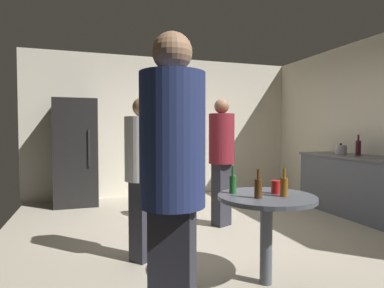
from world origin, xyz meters
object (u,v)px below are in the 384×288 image
at_px(person_in_navy_shirt, 173,174).
at_px(person_in_maroon_shirt, 222,152).
at_px(beer_bottle_amber, 284,186).
at_px(beer_bottle_brown, 258,188).
at_px(refrigerator, 76,152).
at_px(kettle, 341,150).
at_px(person_in_white_shirt, 142,166).
at_px(foreground_table, 266,208).
at_px(plastic_cup_red, 276,187).
at_px(beer_bottle_green, 233,183).
at_px(wine_bottle_on_counter, 358,147).

relative_size(person_in_navy_shirt, person_in_maroon_shirt, 1.05).
distance_m(beer_bottle_amber, beer_bottle_brown, 0.23).
xyz_separation_m(refrigerator, person_in_navy_shirt, (0.60, -4.22, 0.14)).
relative_size(kettle, person_in_white_shirt, 0.15).
distance_m(refrigerator, beer_bottle_brown, 3.89).
bearing_deg(foreground_table, kettle, 36.34).
height_order(kettle, person_in_maroon_shirt, person_in_maroon_shirt).
height_order(foreground_table, plastic_cup_red, plastic_cup_red).
bearing_deg(refrigerator, beer_bottle_green, -68.10).
distance_m(wine_bottle_on_counter, plastic_cup_red, 2.76).
bearing_deg(beer_bottle_brown, person_in_navy_shirt, -144.23).
xyz_separation_m(beer_bottle_green, plastic_cup_red, (0.34, -0.13, -0.03)).
bearing_deg(kettle, person_in_maroon_shirt, -177.16).
distance_m(plastic_cup_red, person_in_maroon_shirt, 1.62).
relative_size(beer_bottle_green, person_in_navy_shirt, 0.13).
bearing_deg(person_in_white_shirt, person_in_maroon_shirt, 84.36).
distance_m(beer_bottle_brown, person_in_white_shirt, 1.18).
bearing_deg(kettle, plastic_cup_red, -142.97).
bearing_deg(beer_bottle_green, person_in_maroon_shirt, 70.22).
xyz_separation_m(plastic_cup_red, person_in_navy_shirt, (-1.09, -0.73, 0.25)).
relative_size(plastic_cup_red, person_in_navy_shirt, 0.06).
bearing_deg(refrigerator, person_in_white_shirt, -75.81).
height_order(kettle, person_in_white_shirt, person_in_white_shirt).
relative_size(plastic_cup_red, person_in_white_shirt, 0.07).
relative_size(kettle, person_in_navy_shirt, 0.14).
distance_m(beer_bottle_green, person_in_maroon_shirt, 1.57).
xyz_separation_m(wine_bottle_on_counter, person_in_navy_shirt, (-3.42, -2.18, 0.02)).
bearing_deg(kettle, beer_bottle_amber, -141.06).
relative_size(plastic_cup_red, person_in_maroon_shirt, 0.07).
bearing_deg(person_in_maroon_shirt, plastic_cup_red, -30.59).
relative_size(foreground_table, person_in_maroon_shirt, 0.47).
xyz_separation_m(wine_bottle_on_counter, beer_bottle_brown, (-2.57, -1.56, -0.20)).
relative_size(beer_bottle_amber, plastic_cup_red, 2.09).
relative_size(kettle, beer_bottle_amber, 1.06).
height_order(beer_bottle_amber, person_in_maroon_shirt, person_in_maroon_shirt).
distance_m(person_in_navy_shirt, person_in_maroon_shirt, 2.66).
xyz_separation_m(beer_bottle_green, person_in_white_shirt, (-0.66, 0.64, 0.10)).
bearing_deg(person_in_navy_shirt, refrigerator, 38.58).
bearing_deg(beer_bottle_brown, person_in_white_shirt, 130.76).
bearing_deg(wine_bottle_on_counter, refrigerator, 153.11).
relative_size(refrigerator, plastic_cup_red, 16.36).
relative_size(beer_bottle_amber, beer_bottle_green, 1.00).
bearing_deg(person_in_maroon_shirt, beer_bottle_green, -43.62).
relative_size(beer_bottle_amber, person_in_maroon_shirt, 0.14).
xyz_separation_m(foreground_table, beer_bottle_amber, (0.11, -0.08, 0.19)).
bearing_deg(person_in_navy_shirt, beer_bottle_brown, -23.73).
distance_m(kettle, plastic_cup_red, 2.83).
relative_size(person_in_navy_shirt, person_in_white_shirt, 1.11).
height_order(refrigerator, wine_bottle_on_counter, refrigerator).
bearing_deg(person_in_maroon_shirt, kettle, 69.01).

